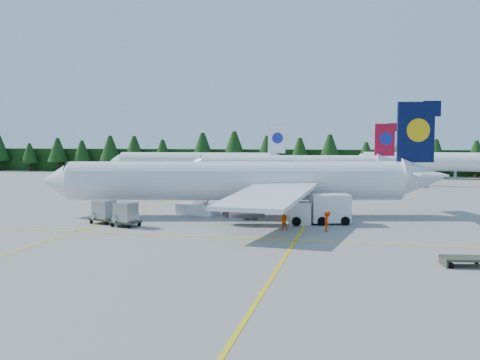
% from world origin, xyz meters
% --- Properties ---
extents(ground, '(320.00, 320.00, 0.00)m').
position_xyz_m(ground, '(0.00, 0.00, 0.00)').
color(ground, gray).
rests_on(ground, ground).
extents(taxi_stripe_a, '(0.25, 120.00, 0.01)m').
position_xyz_m(taxi_stripe_a, '(-14.00, 20.00, 0.01)').
color(taxi_stripe_a, yellow).
rests_on(taxi_stripe_a, ground).
extents(taxi_stripe_b, '(0.25, 120.00, 0.01)m').
position_xyz_m(taxi_stripe_b, '(6.00, 20.00, 0.01)').
color(taxi_stripe_b, yellow).
rests_on(taxi_stripe_b, ground).
extents(taxi_stripe_cross, '(80.00, 0.25, 0.01)m').
position_xyz_m(taxi_stripe_cross, '(0.00, -6.00, 0.01)').
color(taxi_stripe_cross, yellow).
rests_on(taxi_stripe_cross, ground).
extents(treeline_hedge, '(220.00, 4.00, 6.00)m').
position_xyz_m(treeline_hedge, '(0.00, 82.00, 3.00)').
color(treeline_hedge, black).
rests_on(treeline_hedge, ground).
extents(airliner_navy, '(42.46, 34.56, 12.52)m').
position_xyz_m(airliner_navy, '(-2.89, 7.20, 3.76)').
color(airliner_navy, white).
rests_on(airliner_navy, ground).
extents(airliner_red, '(39.04, 31.92, 11.39)m').
position_xyz_m(airliner_red, '(-2.70, 51.22, 3.43)').
color(airliner_red, white).
rests_on(airliner_red, ground).
extents(airliner_far_left, '(40.03, 5.98, 11.63)m').
position_xyz_m(airliner_far_left, '(-25.90, 64.23, 3.65)').
color(airliner_far_left, white).
rests_on(airliner_far_left, ground).
extents(airliner_far_right, '(40.74, 8.06, 11.86)m').
position_xyz_m(airliner_far_right, '(28.18, 72.12, 3.72)').
color(airliner_far_right, white).
rests_on(airliner_far_right, ground).
extents(airstairs, '(4.94, 6.71, 4.07)m').
position_xyz_m(airstairs, '(-6.46, 7.69, 0.89)').
color(airstairs, white).
rests_on(airstairs, ground).
extents(service_truck, '(6.49, 3.91, 2.95)m').
position_xyz_m(service_truck, '(7.24, 3.37, 1.46)').
color(service_truck, silver).
rests_on(service_truck, ground).
extents(uld_pair, '(5.91, 3.91, 1.95)m').
position_xyz_m(uld_pair, '(-12.32, -1.67, 1.31)').
color(uld_pair, '#373C2C').
rests_on(uld_pair, ground).
extents(crew_a, '(0.68, 0.49, 1.76)m').
position_xyz_m(crew_a, '(-12.36, 0.54, 0.88)').
color(crew_a, orange).
rests_on(crew_a, ground).
extents(crew_b, '(1.07, 0.96, 1.80)m').
position_xyz_m(crew_b, '(4.27, -0.93, 0.90)').
color(crew_b, '#F24C05').
rests_on(crew_b, ground).
extents(crew_c, '(0.70, 0.88, 1.88)m').
position_xyz_m(crew_c, '(8.32, -0.94, 0.94)').
color(crew_c, '#FF3305').
rests_on(crew_c, ground).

